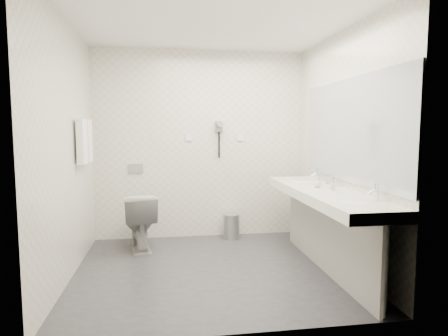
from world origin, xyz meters
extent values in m
plane|color=#2D2C32|center=(0.00, 0.00, 0.00)|extent=(2.80, 2.80, 0.00)
plane|color=white|center=(0.00, 0.00, 2.50)|extent=(2.80, 2.80, 0.00)
plane|color=silver|center=(0.00, 1.30, 1.25)|extent=(2.80, 0.00, 2.80)
plane|color=silver|center=(0.00, -1.30, 1.25)|extent=(2.80, 0.00, 2.80)
plane|color=silver|center=(-1.40, 0.00, 1.25)|extent=(0.00, 2.60, 2.60)
plane|color=silver|center=(1.40, 0.00, 1.25)|extent=(0.00, 2.60, 2.60)
cube|color=white|center=(1.12, -0.20, 0.80)|extent=(0.55, 2.20, 0.10)
cube|color=#9B9993|center=(1.15, -0.20, 0.38)|extent=(0.03, 2.15, 0.75)
cylinder|color=silver|center=(1.18, -1.24, 0.38)|extent=(0.06, 0.06, 0.75)
cylinder|color=silver|center=(1.18, 0.84, 0.38)|extent=(0.06, 0.06, 0.75)
cube|color=#B2BCC6|center=(1.39, -0.20, 1.45)|extent=(0.02, 2.20, 1.05)
ellipsoid|color=white|center=(1.12, -0.85, 0.83)|extent=(0.40, 0.31, 0.05)
ellipsoid|color=white|center=(1.12, 0.45, 0.83)|extent=(0.40, 0.31, 0.05)
cylinder|color=silver|center=(1.32, -0.85, 0.92)|extent=(0.04, 0.04, 0.15)
cylinder|color=silver|center=(1.32, 0.45, 0.92)|extent=(0.04, 0.04, 0.15)
imported|color=silver|center=(1.19, -0.24, 0.90)|extent=(0.05, 0.05, 0.10)
imported|color=silver|center=(1.11, -0.05, 0.90)|extent=(0.11, 0.11, 0.10)
cylinder|color=silver|center=(1.32, 0.01, 0.90)|extent=(0.06, 0.06, 0.10)
cylinder|color=silver|center=(1.35, 0.21, 0.90)|extent=(0.07, 0.07, 0.10)
imported|color=white|center=(-0.79, 0.84, 0.35)|extent=(0.49, 0.73, 0.69)
cube|color=#B2B5BA|center=(-0.85, 1.29, 0.95)|extent=(0.18, 0.02, 0.12)
cylinder|color=#B2B5BA|center=(0.39, 1.12, 0.16)|extent=(0.25, 0.25, 0.32)
cylinder|color=#B2B5BA|center=(0.39, 1.12, 0.32)|extent=(0.23, 0.23, 0.02)
cylinder|color=silver|center=(-1.35, 0.55, 1.55)|extent=(0.02, 0.62, 0.02)
cube|color=white|center=(-1.34, 0.41, 1.33)|extent=(0.07, 0.24, 0.48)
cube|color=white|center=(-1.34, 0.69, 1.33)|extent=(0.07, 0.24, 0.48)
cube|color=gray|center=(0.25, 1.27, 1.50)|extent=(0.10, 0.04, 0.14)
cylinder|color=gray|center=(0.25, 1.20, 1.53)|extent=(0.08, 0.14, 0.08)
cylinder|color=black|center=(0.25, 1.26, 1.25)|extent=(0.02, 0.02, 0.35)
cube|color=white|center=(-0.15, 1.29, 1.35)|extent=(0.09, 0.02, 0.09)
cube|color=white|center=(0.55, 1.29, 1.35)|extent=(0.09, 0.02, 0.09)
camera|label=1|loc=(-0.46, -3.88, 1.46)|focal=30.95mm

